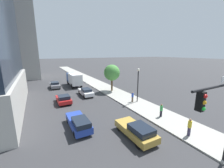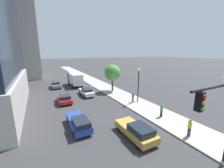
# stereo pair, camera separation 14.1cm
# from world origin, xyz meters

# --- Properties ---
(sidewalk) EXTENTS (4.37, 120.00, 0.15)m
(sidewalk) POSITION_xyz_m (7.90, 20.00, 0.07)
(sidewalk) COLOR #9E9B93
(sidewalk) RESTS_ON ground
(construction_building) EXTENTS (16.37, 14.36, 41.65)m
(construction_building) POSITION_xyz_m (-11.49, 50.70, 17.53)
(construction_building) COLOR #B2AFA8
(construction_building) RESTS_ON ground
(traffic_light_pole) EXTENTS (5.01, 0.48, 6.38)m
(traffic_light_pole) POSITION_xyz_m (4.39, 2.10, 4.51)
(traffic_light_pole) COLOR black
(traffic_light_pole) RESTS_ON sidewalk
(street_lamp) EXTENTS (0.44, 0.44, 5.32)m
(street_lamp) POSITION_xyz_m (8.48, 15.24, 3.68)
(street_lamp) COLOR black
(street_lamp) RESTS_ON sidewalk
(street_tree) EXTENTS (3.23, 3.23, 5.35)m
(street_tree) POSITION_xyz_m (7.99, 22.97, 3.86)
(street_tree) COLOR brown
(street_tree) RESTS_ON sidewalk
(car_blue) EXTENTS (1.72, 4.70, 1.43)m
(car_blue) POSITION_xyz_m (-2.01, 11.67, 0.73)
(car_blue) COLOR #233D9E
(car_blue) RESTS_ON ground
(car_red) EXTENTS (1.92, 4.01, 1.36)m
(car_red) POSITION_xyz_m (-2.01, 20.49, 0.68)
(car_red) COLOR red
(car_red) RESTS_ON ground
(car_white) EXTENTS (1.72, 4.66, 1.40)m
(car_white) POSITION_xyz_m (2.35, 22.71, 0.72)
(car_white) COLOR silver
(car_white) RESTS_ON ground
(car_gold) EXTENTS (1.90, 4.62, 1.45)m
(car_gold) POSITION_xyz_m (2.35, 7.57, 0.73)
(car_gold) COLOR #AD8938
(car_gold) RESTS_ON ground
(car_gray) EXTENTS (1.86, 4.30, 1.38)m
(car_gray) POSITION_xyz_m (-2.01, 31.60, 0.71)
(car_gray) COLOR slate
(car_gray) RESTS_ON ground
(box_truck) EXTENTS (2.26, 6.77, 3.05)m
(box_truck) POSITION_xyz_m (2.35, 31.45, 1.76)
(box_truck) COLOR #1E4799
(box_truck) RESTS_ON ground
(pedestrian_yellow_shirt) EXTENTS (0.34, 0.34, 1.72)m
(pedestrian_yellow_shirt) POSITION_xyz_m (6.78, 5.30, 1.03)
(pedestrian_yellow_shirt) COLOR #38334C
(pedestrian_yellow_shirt) RESTS_ON sidewalk
(pedestrian_green_shirt) EXTENTS (0.34, 0.34, 1.63)m
(pedestrian_green_shirt) POSITION_xyz_m (7.59, 9.48, 0.97)
(pedestrian_green_shirt) COLOR black
(pedestrian_green_shirt) RESTS_ON sidewalk
(pedestrian_blue_shirt) EXTENTS (0.34, 0.34, 1.64)m
(pedestrian_blue_shirt) POSITION_xyz_m (7.67, 15.44, 0.99)
(pedestrian_blue_shirt) COLOR brown
(pedestrian_blue_shirt) RESTS_ON sidewalk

